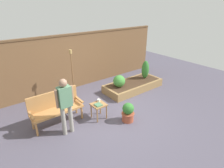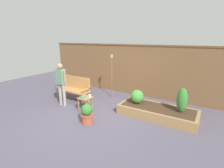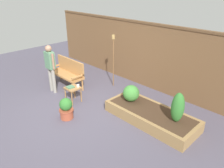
% 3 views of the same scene
% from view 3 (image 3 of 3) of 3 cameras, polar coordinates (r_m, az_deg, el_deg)
% --- Properties ---
extents(ground_plane, '(14.00, 14.00, 0.00)m').
position_cam_3_polar(ground_plane, '(6.31, -8.92, -6.30)').
color(ground_plane, '#514C5B').
extents(fence_back, '(8.40, 0.14, 2.16)m').
position_cam_3_polar(fence_back, '(7.52, 6.79, 8.18)').
color(fence_back, brown).
rests_on(fence_back, ground_plane).
extents(garden_bench, '(1.44, 0.48, 0.94)m').
position_cam_3_polar(garden_bench, '(7.53, -11.54, 3.46)').
color(garden_bench, '#B77F47').
rests_on(garden_bench, ground_plane).
extents(side_table, '(0.40, 0.40, 0.48)m').
position_cam_3_polar(side_table, '(6.47, -10.30, -1.54)').
color(side_table, '#9E7042').
rests_on(side_table, ground_plane).
extents(cup_on_table, '(0.12, 0.09, 0.08)m').
position_cam_3_polar(cup_on_table, '(6.42, -8.95, -0.48)').
color(cup_on_table, silver).
rests_on(cup_on_table, side_table).
extents(book_on_table, '(0.20, 0.20, 0.03)m').
position_cam_3_polar(book_on_table, '(6.44, -10.97, -0.77)').
color(book_on_table, '#4C7A56').
rests_on(book_on_table, side_table).
extents(potted_boxwood, '(0.38, 0.38, 0.58)m').
position_cam_3_polar(potted_boxwood, '(5.78, -12.02, -6.36)').
color(potted_boxwood, '#A84C33').
rests_on(potted_boxwood, ground_plane).
extents(raised_planter_bed, '(2.40, 1.00, 0.30)m').
position_cam_3_polar(raised_planter_bed, '(5.72, 10.20, -8.20)').
color(raised_planter_bed, '#997547').
rests_on(raised_planter_bed, ground_plane).
extents(shrub_near_bench, '(0.45, 0.45, 0.45)m').
position_cam_3_polar(shrub_near_bench, '(5.92, 5.07, -2.44)').
color(shrub_near_bench, brown).
rests_on(shrub_near_bench, raised_planter_bed).
extents(shrub_far_corner, '(0.30, 0.30, 0.75)m').
position_cam_3_polar(shrub_far_corner, '(5.18, 16.98, -5.98)').
color(shrub_far_corner, brown).
rests_on(shrub_far_corner, raised_planter_bed).
extents(tiki_torch, '(0.10, 0.10, 1.77)m').
position_cam_3_polar(tiki_torch, '(7.13, 0.36, 8.43)').
color(tiki_torch, brown).
rests_on(tiki_torch, ground_plane).
extents(person_by_bench, '(0.47, 0.20, 1.56)m').
position_cam_3_polar(person_by_bench, '(7.06, -15.99, 4.89)').
color(person_by_bench, gray).
rests_on(person_by_bench, ground_plane).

